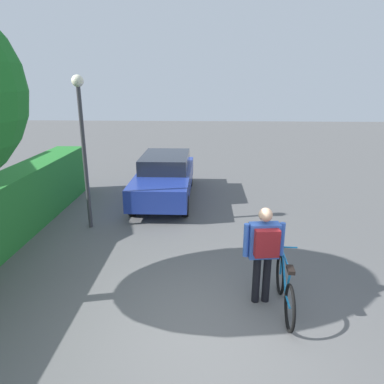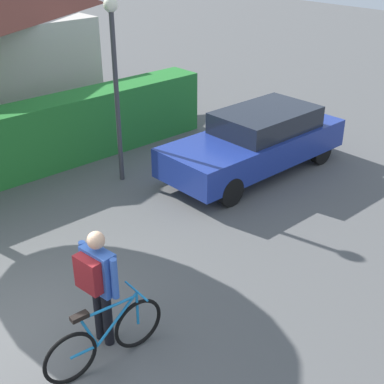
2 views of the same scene
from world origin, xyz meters
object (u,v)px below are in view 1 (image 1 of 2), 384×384
(parked_car_near, at_px, (165,176))
(bicycle, at_px, (285,288))
(person_rider, at_px, (264,247))
(street_lamp, at_px, (82,131))

(parked_car_near, distance_m, bicycle, 6.34)
(person_rider, xyz_separation_m, street_lamp, (3.12, 3.94, 1.44))
(bicycle, height_order, person_rider, person_rider)
(parked_car_near, xyz_separation_m, person_rider, (-5.59, -2.28, 0.31))
(parked_car_near, relative_size, person_rider, 2.61)
(person_rider, bearing_deg, parked_car_near, 22.19)
(parked_car_near, xyz_separation_m, bicycle, (-5.76, -2.63, -0.33))
(person_rider, distance_m, street_lamp, 5.23)
(bicycle, relative_size, street_lamp, 0.45)
(parked_car_near, xyz_separation_m, street_lamp, (-2.47, 1.66, 1.75))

